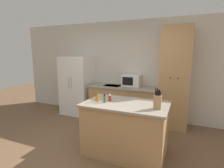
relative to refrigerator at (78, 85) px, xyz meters
The scene contains 12 objects.
ground_plane 2.62m from the refrigerator, 51.91° to the right, with size 14.00×14.00×0.00m, color brown.
wall_back 1.65m from the refrigerator, 13.86° to the left, with size 7.20×0.06×2.60m.
refrigerator is the anchor object (origin of this frame).
back_counter 1.44m from the refrigerator, ahead, with size 1.76×0.68×0.90m.
pantry_cabinet 2.66m from the refrigerator, ahead, with size 0.66×0.59×2.35m.
kitchen_island 2.46m from the refrigerator, 36.53° to the right, with size 1.42×0.87×0.91m.
microwave 1.60m from the refrigerator, ahead, with size 0.46×0.33×0.30m.
knife_block 2.96m from the refrigerator, 32.04° to the right, with size 0.11×0.07×0.32m.
spice_bottle_tall_dark 2.17m from the refrigerator, 46.63° to the right, with size 0.04×0.04×0.18m.
spice_bottle_short_red 2.21m from the refrigerator, 41.10° to the right, with size 0.05×0.05×0.12m.
spice_bottle_amber_oil 2.25m from the refrigerator, 44.09° to the right, with size 0.04×0.04×0.14m.
spice_bottle_green_herb 2.08m from the refrigerator, 46.44° to the right, with size 0.06×0.06×0.10m.
Camera 1 is at (1.34, -2.23, 1.75)m, focal length 28.00 mm.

